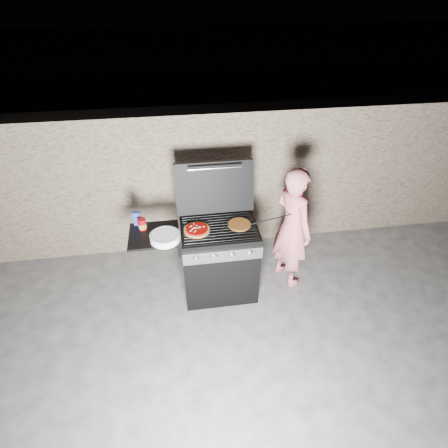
{
  "coord_description": "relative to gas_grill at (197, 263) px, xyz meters",
  "views": [
    {
      "loc": [
        -0.37,
        -2.87,
        3.06
      ],
      "look_at": [
        0.05,
        0.0,
        0.95
      ],
      "focal_mm": 28.0,
      "sensor_mm": 36.0,
      "label": 1
    }
  ],
  "objects": [
    {
      "name": "tongs",
      "position": [
        0.79,
        0.0,
        0.5
      ],
      "size": [
        0.45,
        0.02,
        0.09
      ],
      "primitive_type": "cylinder",
      "rotation": [
        0.0,
        1.4,
        0.02
      ],
      "color": "black",
      "rests_on": "gas_grill"
    },
    {
      "name": "pizza_topped",
      "position": [
        0.02,
        -0.02,
        0.47
      ],
      "size": [
        0.29,
        0.29,
        0.03
      ],
      "primitive_type": null,
      "rotation": [
        0.0,
        0.0,
        -0.08
      ],
      "color": "tan",
      "rests_on": "gas_grill"
    },
    {
      "name": "sauce_jar",
      "position": [
        -0.53,
        0.1,
        0.51
      ],
      "size": [
        0.08,
        0.08,
        0.12
      ],
      "primitive_type": "cylinder",
      "rotation": [
        0.0,
        0.0,
        -0.01
      ],
      "color": "#92030B",
      "rests_on": "gas_grill"
    },
    {
      "name": "pizza_plain",
      "position": [
        0.46,
        0.01,
        0.46
      ],
      "size": [
        0.29,
        0.29,
        0.01
      ],
      "primitive_type": "cylinder",
      "rotation": [
        0.0,
        0.0,
        -0.27
      ],
      "color": "#AF6C22",
      "rests_on": "gas_grill"
    },
    {
      "name": "plate_stack",
      "position": [
        -0.3,
        -0.12,
        0.48
      ],
      "size": [
        0.32,
        0.32,
        0.07
      ],
      "primitive_type": "cylinder",
      "rotation": [
        0.0,
        0.0,
        -0.09
      ],
      "color": "white",
      "rests_on": "gas_grill"
    },
    {
      "name": "ground",
      "position": [
        0.25,
        0.0,
        -0.46
      ],
      "size": [
        50.0,
        50.0,
        0.0
      ],
      "primitive_type": "plane",
      "color": "#3E3D3D"
    },
    {
      "name": "person",
      "position": [
        1.08,
        0.1,
        0.29
      ],
      "size": [
        0.53,
        0.63,
        1.48
      ],
      "primitive_type": "imported",
      "rotation": [
        0.0,
        0.0,
        1.96
      ],
      "color": "#D06674",
      "rests_on": "ground"
    },
    {
      "name": "gas_grill",
      "position": [
        0.0,
        0.0,
        0.0
      ],
      "size": [
        1.34,
        0.79,
        0.91
      ],
      "primitive_type": null,
      "color": "black",
      "rests_on": "ground"
    },
    {
      "name": "blue_carton",
      "position": [
        -0.59,
        0.19,
        0.53
      ],
      "size": [
        0.07,
        0.04,
        0.16
      ],
      "primitive_type": "cube",
      "rotation": [
        0.0,
        0.0,
        -0.03
      ],
      "color": "navy",
      "rests_on": "gas_grill"
    },
    {
      "name": "stone_wall",
      "position": [
        0.25,
        1.05,
        0.44
      ],
      "size": [
        8.0,
        0.35,
        1.8
      ],
      "primitive_type": "cube",
      "color": "gray",
      "rests_on": "ground"
    }
  ]
}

